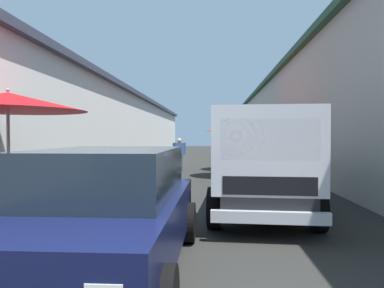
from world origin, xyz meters
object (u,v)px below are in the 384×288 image
parked_scooter (150,161)px  hatchback_car (107,210)px  delivery_truck (262,166)px  fruit_stall_far_right (239,135)px  vendor_by_crates (179,153)px  fruit_stall_near_left (244,130)px  fruit_stall_near_right (8,117)px  fruit_stall_mid_lane (285,137)px  plastic_stool (125,179)px

parked_scooter → hatchback_car: bearing=-172.1°
hatchback_car → delivery_truck: delivery_truck is taller
fruit_stall_far_right → vendor_by_crates: bearing=52.9°
fruit_stall_near_left → fruit_stall_near_right: fruit_stall_near_right is taller
fruit_stall_far_right → fruit_stall_near_left: bearing=-8.5°
vendor_by_crates → fruit_stall_near_left: bearing=-70.7°
fruit_stall_near_left → parked_scooter: 4.66m
fruit_stall_mid_lane → fruit_stall_far_right: (2.09, 1.38, 0.06)m
hatchback_car → vendor_by_crates: bearing=1.5°
vendor_by_crates → plastic_stool: bearing=168.6°
fruit_stall_far_right → delivery_truck: 7.40m
fruit_stall_near_left → fruit_stall_far_right: (-2.95, 0.44, -0.26)m
hatchback_car → plastic_stool: (6.55, 1.43, -0.41)m
fruit_stall_near_left → parked_scooter: bearing=95.9°
fruit_stall_near_left → fruit_stall_far_right: fruit_stall_near_left is taller
vendor_by_crates → parked_scooter: bearing=67.9°
fruit_stall_mid_lane → parked_scooter: size_ratio=1.29×
parked_scooter → plastic_stool: parked_scooter is taller
delivery_truck → parked_scooter: bearing=21.6°
vendor_by_crates → parked_scooter: vendor_by_crates is taller
fruit_stall_mid_lane → fruit_stall_far_right: fruit_stall_far_right is taller
delivery_truck → vendor_by_crates: size_ratio=3.29×
fruit_stall_mid_lane → parked_scooter: fruit_stall_mid_lane is taller
delivery_truck → plastic_stool: size_ratio=11.53×
fruit_stall_mid_lane → fruit_stall_far_right: bearing=33.5°
plastic_stool → fruit_stall_far_right: bearing=-45.4°
delivery_truck → hatchback_car: bearing=141.9°
hatchback_car → plastic_stool: bearing=12.3°
fruit_stall_near_left → fruit_stall_far_right: size_ratio=1.09×
plastic_stool → vendor_by_crates: bearing=-11.4°
delivery_truck → fruit_stall_near_right: bearing=97.7°
fruit_stall_near_right → hatchback_car: (-2.13, -2.43, -1.22)m
fruit_stall_near_left → fruit_stall_mid_lane: fruit_stall_near_left is taller
fruit_stall_far_right → parked_scooter: bearing=57.8°
fruit_stall_near_left → fruit_stall_near_right: bearing=155.1°
fruit_stall_near_left → plastic_stool: fruit_stall_near_left is taller
fruit_stall_near_right → fruit_stall_far_right: (8.00, -4.64, -0.31)m
delivery_truck → parked_scooter: (9.87, 3.91, -0.59)m
vendor_by_crates → delivery_truck: bearing=-165.1°
fruit_stall_far_right → parked_scooter: fruit_stall_far_right is taller
fruit_stall_near_left → delivery_truck: fruit_stall_near_left is taller
fruit_stall_near_right → fruit_stall_far_right: 9.25m
hatchback_car → parked_scooter: size_ratio=2.32×
fruit_stall_mid_lane → plastic_stool: 5.39m
fruit_stall_near_right → plastic_stool: 4.81m
hatchback_car → fruit_stall_near_right: bearing=48.7°
plastic_stool → hatchback_car: bearing=-167.7°
fruit_stall_mid_lane → parked_scooter: bearing=49.3°
fruit_stall_mid_lane → plastic_stool: bearing=106.5°
delivery_truck → plastic_stool: (3.79, 3.59, -0.71)m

